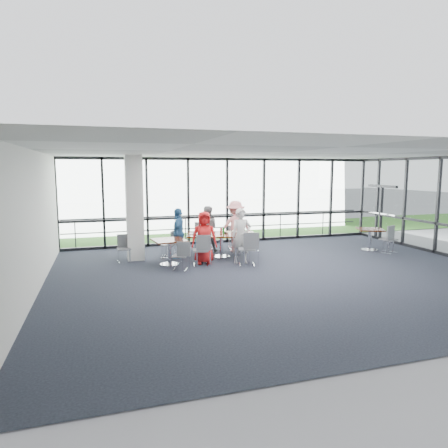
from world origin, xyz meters
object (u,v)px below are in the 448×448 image
object	(u,v)px
diner_near_right	(241,236)
chair_spare_r	(388,239)
main_table	(221,237)
chair_spare_lb	(124,249)
diner_far_left	(207,229)
chair_main_fl	(205,237)
structural_column	(135,208)
chair_main_end	(169,245)
diner_near_left	(204,238)
chair_main_fr	(236,238)
side_table_left	(169,243)
chair_spare_la	(180,256)
diner_far_right	(235,226)
diner_end	(179,233)
chair_main_nr	(247,249)
chair_main_nl	(201,250)
side_table_right	(370,232)

from	to	relation	value
diner_near_right	chair_spare_r	size ratio (longest dim) A/B	1.77
main_table	chair_spare_lb	xyz separation A→B (m)	(-3.00, 0.21, -0.24)
diner_far_left	chair_main_fl	distance (m)	0.35
structural_column	chair_main_end	distance (m)	1.57
diner_near_left	chair_main_fr	xyz separation A→B (m)	(1.55, 1.63, -0.37)
main_table	side_table_left	xyz separation A→B (m)	(-1.75, -0.57, -0.00)
chair_main_fl	chair_main_end	size ratio (longest dim) A/B	1.15
diner_near_right	chair_spare_lb	bearing A→B (deg)	166.02
main_table	chair_spare_la	size ratio (longest dim) A/B	2.97
diner_far_right	chair_main_fl	distance (m)	1.12
chair_spare_r	diner_end	bearing A→B (deg)	146.21
side_table_left	chair_main_nr	distance (m)	2.26
chair_main_nl	diner_end	bearing A→B (deg)	119.92
chair_spare_la	chair_spare_lb	bearing A→B (deg)	156.93
side_table_left	chair_main_end	size ratio (longest dim) A/B	1.25
diner_near_left	chair_main_end	size ratio (longest dim) A/B	1.91
side_table_right	chair_main_nr	bearing A→B (deg)	-170.50
chair_main_nl	chair_spare_r	xyz separation A→B (m)	(6.39, -0.14, 0.01)
diner_near_left	chair_main_nr	bearing A→B (deg)	-20.16
diner_end	chair_spare_lb	bearing A→B (deg)	-66.93
chair_main_fr	chair_spare_r	bearing A→B (deg)	163.07
chair_main_fr	chair_spare_la	world-z (taller)	chair_main_fr
side_table_left	chair_main_end	world-z (taller)	chair_main_end
chair_main_nl	diner_near_left	bearing A→B (deg)	66.88
structural_column	chair_main_fr	bearing A→B (deg)	8.12
diner_end	chair_main_fr	size ratio (longest dim) A/B	1.94
chair_main_nr	chair_spare_r	distance (m)	5.11
chair_main_nl	chair_main_fr	size ratio (longest dim) A/B	1.10
side_table_right	chair_main_nr	size ratio (longest dim) A/B	1.13
main_table	chair_main_end	world-z (taller)	chair_main_end
diner_end	main_table	bearing A→B (deg)	97.36
diner_far_left	diner_far_right	distance (m)	0.96
structural_column	diner_near_right	world-z (taller)	structural_column
diner_far_left	diner_far_right	world-z (taller)	diner_far_right
diner_far_left	chair_main_end	world-z (taller)	diner_far_left
structural_column	side_table_left	distance (m)	1.66
diner_end	chair_spare_r	bearing A→B (deg)	98.89
chair_main_fl	chair_spare_lb	world-z (taller)	chair_main_fl
chair_spare_lb	chair_main_fl	bearing A→B (deg)	-163.34
diner_end	chair_main_fr	world-z (taller)	diner_end
main_table	side_table_left	distance (m)	1.84
diner_far_left	chair_main_fl	world-z (taller)	diner_far_left
diner_end	chair_spare_r	world-z (taller)	diner_end
structural_column	diner_far_left	size ratio (longest dim) A/B	2.06
diner_end	chair_spare_la	size ratio (longest dim) A/B	1.98
main_table	side_table_right	bearing A→B (deg)	10.57
side_table_left	chair_main_nr	bearing A→B (deg)	-18.51
chair_main_fr	chair_spare_la	xyz separation A→B (m)	(-2.40, -2.23, -0.01)
chair_spare_la	diner_far_left	bearing A→B (deg)	82.02
main_table	diner_far_right	xyz separation A→B (m)	(0.71, 0.72, 0.22)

